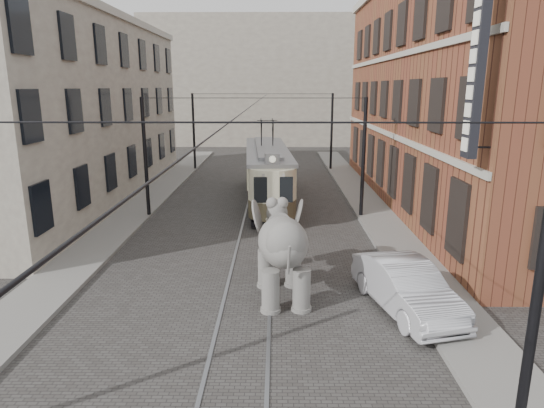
{
  "coord_description": "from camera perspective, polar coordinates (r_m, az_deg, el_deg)",
  "views": [
    {
      "loc": [
        0.92,
        -17.18,
        6.47
      ],
      "look_at": [
        0.74,
        0.39,
        2.1
      ],
      "focal_mm": 31.18,
      "sensor_mm": 36.0,
      "label": 1
    }
  ],
  "objects": [
    {
      "name": "tram",
      "position": [
        27.3,
        -0.59,
        5.26
      ],
      "size": [
        3.17,
        11.91,
        4.68
      ],
      "primitive_type": null,
      "rotation": [
        0.0,
        0.0,
        0.06
      ],
      "color": "beige",
      "rests_on": "ground"
    },
    {
      "name": "tram_rails",
      "position": [
        18.37,
        -2.34,
        -6.62
      ],
      "size": [
        1.54,
        80.0,
        0.02
      ],
      "primitive_type": null,
      "color": "slate",
      "rests_on": "ground"
    },
    {
      "name": "parked_car",
      "position": [
        14.65,
        15.89,
        -9.6
      ],
      "size": [
        2.65,
        4.78,
        1.49
      ],
      "primitive_type": "imported",
      "rotation": [
        0.0,
        0.0,
        0.25
      ],
      "color": "#AEADB2",
      "rests_on": "ground"
    },
    {
      "name": "catenary",
      "position": [
        22.48,
        -2.29,
        5.07
      ],
      "size": [
        11.0,
        30.2,
        6.0
      ],
      "primitive_type": null,
      "color": "black",
      "rests_on": "ground"
    },
    {
      "name": "sidewalk_left",
      "position": [
        19.78,
        -21.62,
        -5.93
      ],
      "size": [
        2.0,
        60.0,
        0.15
      ],
      "primitive_type": "cube",
      "color": "slate",
      "rests_on": "ground"
    },
    {
      "name": "brick_building",
      "position": [
        28.05,
        22.15,
        12.01
      ],
      "size": [
        8.0,
        26.0,
        12.0
      ],
      "primitive_type": "cube",
      "color": "brown",
      "rests_on": "ground"
    },
    {
      "name": "sidewalk_right",
      "position": [
        19.02,
        16.13,
        -6.26
      ],
      "size": [
        2.0,
        60.0,
        0.15
      ],
      "primitive_type": "cube",
      "color": "slate",
      "rests_on": "ground"
    },
    {
      "name": "ground",
      "position": [
        18.38,
        -2.34,
        -6.66
      ],
      "size": [
        120.0,
        120.0,
        0.0
      ],
      "primitive_type": "plane",
      "color": "#3F3C3A"
    },
    {
      "name": "stucco_building",
      "position": [
        29.71,
        -23.44,
        10.0
      ],
      "size": [
        7.0,
        24.0,
        10.0
      ],
      "primitive_type": "cube",
      "color": "gray",
      "rests_on": "ground"
    },
    {
      "name": "distant_block",
      "position": [
        57.19,
        -0.34,
        14.5
      ],
      "size": [
        28.0,
        10.0,
        14.0
      ],
      "primitive_type": "cube",
      "color": "gray",
      "rests_on": "ground"
    },
    {
      "name": "elephant",
      "position": [
        14.66,
        1.32,
        -6.14
      ],
      "size": [
        3.02,
        4.91,
        2.86
      ],
      "primitive_type": null,
      "rotation": [
        0.0,
        0.0,
        0.1
      ],
      "color": "slate",
      "rests_on": "ground"
    }
  ]
}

